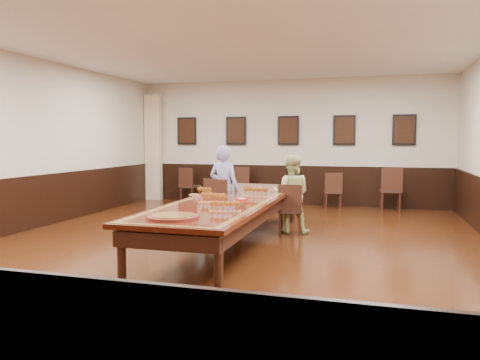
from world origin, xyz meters
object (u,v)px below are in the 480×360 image
(spare_chair_a, at_px, (190,185))
(person_woman, at_px, (291,194))
(chair_man, at_px, (221,206))
(spare_chair_b, at_px, (243,185))
(person_man, at_px, (224,189))
(chair_woman, at_px, (291,209))
(carved_platter, at_px, (173,217))
(spare_chair_c, at_px, (333,191))
(spare_chair_d, at_px, (391,189))
(conference_table, at_px, (231,207))

(spare_chair_a, height_order, person_woman, person_woman)
(chair_man, bearing_deg, spare_chair_b, -69.73)
(chair_man, bearing_deg, person_man, -90.00)
(chair_man, bearing_deg, person_woman, -153.35)
(chair_woman, height_order, carved_platter, chair_woman)
(spare_chair_b, distance_m, spare_chair_c, 2.33)
(spare_chair_a, bearing_deg, spare_chair_d, -168.58)
(chair_man, distance_m, spare_chair_c, 3.90)
(person_woman, bearing_deg, conference_table, 54.81)
(spare_chair_a, distance_m, spare_chair_c, 3.74)
(chair_man, distance_m, carved_platter, 2.95)
(spare_chair_c, height_order, carved_platter, spare_chair_c)
(chair_woman, bearing_deg, person_man, 1.64)
(chair_man, distance_m, conference_table, 1.05)
(spare_chair_b, distance_m, person_woman, 3.90)
(chair_woman, bearing_deg, spare_chair_d, -123.96)
(conference_table, bearing_deg, person_man, 113.79)
(person_man, bearing_deg, spare_chair_d, -120.26)
(person_man, bearing_deg, spare_chair_a, -48.84)
(chair_man, relative_size, carved_platter, 1.56)
(chair_man, relative_size, person_woman, 0.70)
(spare_chair_b, xyz_separation_m, spare_chair_d, (3.65, -0.20, 0.03))
(spare_chair_b, xyz_separation_m, person_man, (0.68, -3.67, 0.30))
(spare_chair_c, bearing_deg, conference_table, 63.58)
(spare_chair_c, distance_m, carved_platter, 6.58)
(spare_chair_b, relative_size, spare_chair_c, 1.10)
(person_woman, bearing_deg, person_man, 6.16)
(person_man, bearing_deg, conference_table, 124.14)
(spare_chair_c, height_order, person_woman, person_woman)
(chair_man, xyz_separation_m, spare_chair_b, (-0.66, 3.77, -0.01))
(conference_table, bearing_deg, spare_chair_c, 75.16)
(spare_chair_d, height_order, carved_platter, spare_chair_d)
(person_man, bearing_deg, chair_woman, -162.32)
(chair_man, bearing_deg, spare_chair_d, -119.61)
(spare_chair_a, distance_m, carved_platter, 7.00)
(spare_chair_c, relative_size, person_man, 0.56)
(spare_chair_d, xyz_separation_m, person_woman, (-1.79, -3.22, 0.19))
(person_man, bearing_deg, chair_man, 90.00)
(spare_chair_c, bearing_deg, chair_woman, 70.63)
(chair_woman, relative_size, conference_table, 0.18)
(spare_chair_c, relative_size, person_woman, 0.63)
(spare_chair_d, xyz_separation_m, conference_table, (-2.52, -4.50, 0.10))
(spare_chair_c, distance_m, person_man, 3.82)
(chair_woman, relative_size, spare_chair_d, 0.88)
(spare_chair_c, distance_m, spare_chair_d, 1.33)
(chair_man, height_order, conference_table, chair_man)
(spare_chair_a, relative_size, person_man, 0.59)
(spare_chair_c, height_order, spare_chair_d, spare_chair_d)
(chair_woman, xyz_separation_m, spare_chair_a, (-3.30, 3.37, 0.01))
(conference_table, bearing_deg, spare_chair_a, 119.30)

